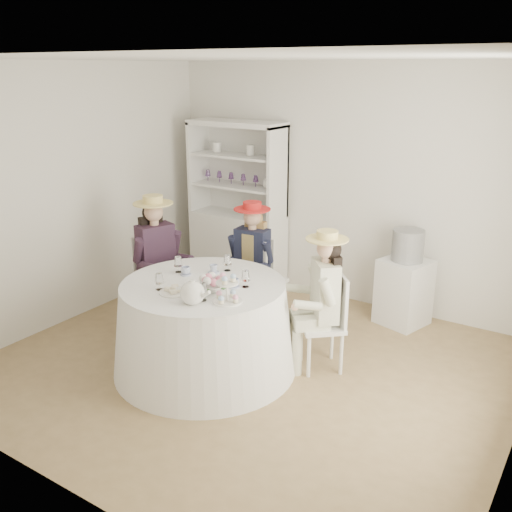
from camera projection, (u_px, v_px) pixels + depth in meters
The scene contains 22 objects.
ground at pixel (250, 366), 5.27m from camera, with size 4.50×4.50×0.00m, color olive.
ceiling at pixel (249, 58), 4.42m from camera, with size 4.50×4.50×0.00m, color white.
wall_back at pixel (348, 186), 6.44m from camera, with size 4.50×4.50×0.00m, color silver.
wall_front at pixel (56, 303), 3.25m from camera, with size 4.50×4.50×0.00m, color silver.
wall_left at pixel (72, 195), 6.01m from camera, with size 4.50×4.50×0.00m, color silver.
tea_table at pixel (204, 327), 5.12m from camera, with size 1.65×1.65×0.83m.
hutch at pixel (239, 227), 7.14m from camera, with size 1.31×0.73×2.03m.
side_table at pixel (404, 292), 6.07m from camera, with size 0.46×0.46×0.71m, color silver.
hatbox at pixel (408, 245), 5.90m from camera, with size 0.33×0.33×0.33m, color black.
guest_left at pixel (157, 255), 5.84m from camera, with size 0.58×0.54×1.42m.
guest_mid at pixel (251, 257), 5.93m from camera, with size 0.49×0.51×1.34m.
guest_right at pixel (322, 293), 5.03m from camera, with size 0.56×0.55×1.31m.
spare_chair at pixel (259, 277), 6.06m from camera, with size 0.44×0.44×0.96m.
teacup_a at pixel (186, 271), 5.17m from camera, with size 0.09×0.09×0.07m, color white.
teacup_b at pixel (214, 269), 5.23m from camera, with size 0.07×0.07×0.07m, color white.
teacup_c at pixel (234, 283), 4.89m from camera, with size 0.09×0.09×0.07m, color white.
flower_bowl at pixel (213, 287), 4.81m from camera, with size 0.23×0.23×0.06m, color white.
flower_arrangement at pixel (212, 281), 4.78m from camera, with size 0.19×0.19×0.07m.
table_teapot at pixel (193, 293), 4.54m from camera, with size 0.28×0.20×0.21m.
sandwich_plate at pixel (174, 291), 4.77m from camera, with size 0.25×0.25×0.05m.
cupcake_stand at pixel (227, 292), 4.57m from camera, with size 0.24×0.24×0.23m.
stemware_set at pixel (203, 275), 4.96m from camera, with size 0.81×0.78×0.15m.
Camera 1 is at (2.60, -3.89, 2.63)m, focal length 40.00 mm.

